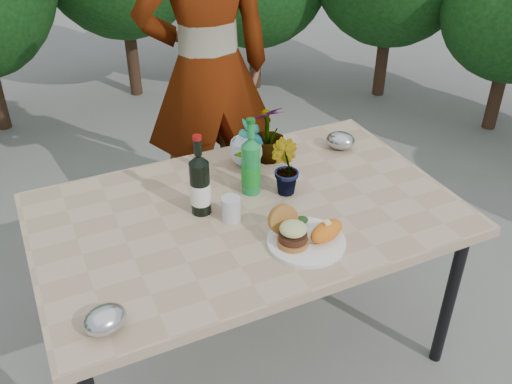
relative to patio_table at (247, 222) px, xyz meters
name	(u,v)px	position (x,y,z in m)	size (l,w,h in m)	color
ground	(249,345)	(0.00, 0.00, -0.69)	(80.00, 80.00, 0.00)	slate
patio_table	(247,222)	(0.00, 0.00, 0.00)	(1.60, 1.00, 0.75)	tan
dinner_plate	(306,242)	(0.10, -0.28, 0.06)	(0.28, 0.28, 0.01)	white
burger_stack	(290,231)	(0.05, -0.26, 0.12)	(0.11, 0.16, 0.11)	#B7722D
sweet_potato	(326,231)	(0.17, -0.30, 0.10)	(0.15, 0.08, 0.06)	orange
grilled_veg	(298,222)	(0.12, -0.18, 0.09)	(0.08, 0.05, 0.03)	olive
wine_bottle	(200,185)	(-0.16, 0.06, 0.18)	(0.08, 0.08, 0.33)	black
sparkling_water	(251,166)	(0.07, 0.11, 0.18)	(0.08, 0.08, 0.32)	#188738
plastic_cup	(231,209)	(-0.08, -0.03, 0.10)	(0.07, 0.07, 0.10)	silver
seedling_left	(251,149)	(0.12, 0.23, 0.18)	(0.13, 0.09, 0.25)	#1F591E
seedling_mid	(285,168)	(0.19, 0.06, 0.17)	(0.12, 0.10, 0.22)	#265A1E
seedling_right	(269,133)	(0.25, 0.32, 0.19)	(0.14, 0.14, 0.26)	#2D5D20
blue_bowl	(246,152)	(0.14, 0.32, 0.11)	(0.14, 0.14, 0.11)	silver
foil_packet_left	(105,319)	(-0.63, -0.38, 0.10)	(0.13, 0.11, 0.08)	#B9BBC0
foil_packet_right	(341,141)	(0.59, 0.27, 0.10)	(0.13, 0.11, 0.08)	#AFB1B6
person	(208,71)	(0.20, 0.91, 0.26)	(0.70, 0.46, 1.91)	#975E4B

